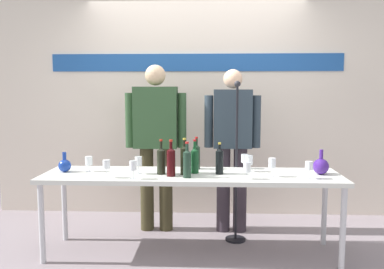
% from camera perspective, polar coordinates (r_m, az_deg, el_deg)
% --- Properties ---
extents(ground_plane, '(10.00, 10.00, 0.00)m').
position_cam_1_polar(ground_plane, '(3.80, -0.11, -16.56)').
color(ground_plane, gray).
extents(back_wall, '(4.82, 0.11, 3.00)m').
position_cam_1_polar(back_wall, '(4.73, 0.59, 6.65)').
color(back_wall, silver).
rests_on(back_wall, ground).
extents(display_table, '(2.65, 0.64, 0.74)m').
position_cam_1_polar(display_table, '(3.59, -0.11, -6.48)').
color(display_table, silver).
rests_on(display_table, ground).
extents(decanter_blue_left, '(0.12, 0.12, 0.18)m').
position_cam_1_polar(decanter_blue_left, '(3.82, -17.74, -4.19)').
color(decanter_blue_left, navy).
rests_on(decanter_blue_left, display_table).
extents(decanter_blue_right, '(0.14, 0.14, 0.22)m').
position_cam_1_polar(decanter_blue_right, '(3.72, 17.95, -4.32)').
color(decanter_blue_right, '#422082').
rests_on(decanter_blue_right, display_table).
extents(presenter_left, '(0.64, 0.22, 1.74)m').
position_cam_1_polar(presenter_left, '(4.16, -5.18, -0.21)').
color(presenter_left, '#3A341E').
rests_on(presenter_left, ground).
extents(presenter_right, '(0.58, 0.22, 1.69)m').
position_cam_1_polar(presenter_right, '(4.14, 5.78, -0.89)').
color(presenter_right, '#352B34').
rests_on(presenter_right, ground).
extents(wine_bottle_0, '(0.07, 0.07, 0.28)m').
position_cam_1_polar(wine_bottle_0, '(3.56, 3.95, -3.70)').
color(wine_bottle_0, black).
rests_on(wine_bottle_0, display_table).
extents(wine_bottle_1, '(0.07, 0.07, 0.31)m').
position_cam_1_polar(wine_bottle_1, '(3.58, 0.40, -3.60)').
color(wine_bottle_1, '#11401F').
rests_on(wine_bottle_1, display_table).
extents(wine_bottle_2, '(0.07, 0.07, 0.31)m').
position_cam_1_polar(wine_bottle_2, '(3.76, 0.63, -3.05)').
color(wine_bottle_2, black).
rests_on(wine_bottle_2, display_table).
extents(wine_bottle_3, '(0.07, 0.07, 0.33)m').
position_cam_1_polar(wine_bottle_3, '(3.51, -1.09, -3.55)').
color(wine_bottle_3, black).
rests_on(wine_bottle_3, display_table).
extents(wine_bottle_4, '(0.07, 0.07, 0.31)m').
position_cam_1_polar(wine_bottle_4, '(3.40, -0.71, -4.01)').
color(wine_bottle_4, '#1C3326').
rests_on(wine_bottle_4, display_table).
extents(wine_bottle_5, '(0.08, 0.08, 0.32)m').
position_cam_1_polar(wine_bottle_5, '(3.46, -3.02, -3.78)').
color(wine_bottle_5, '#36080A').
rests_on(wine_bottle_5, display_table).
extents(wine_bottle_6, '(0.08, 0.08, 0.31)m').
position_cam_1_polar(wine_bottle_6, '(3.55, -4.43, -3.65)').
color(wine_bottle_6, black).
rests_on(wine_bottle_6, display_table).
extents(wine_glass_left_0, '(0.07, 0.07, 0.14)m').
position_cam_1_polar(wine_glass_left_0, '(3.77, -14.54, -3.69)').
color(wine_glass_left_0, white).
rests_on(wine_glass_left_0, display_table).
extents(wine_glass_left_1, '(0.06, 0.06, 0.16)m').
position_cam_1_polar(wine_glass_left_1, '(3.58, -7.67, -3.85)').
color(wine_glass_left_1, white).
rests_on(wine_glass_left_1, display_table).
extents(wine_glass_left_2, '(0.06, 0.06, 0.15)m').
position_cam_1_polar(wine_glass_left_2, '(3.47, -12.14, -4.23)').
color(wine_glass_left_2, white).
rests_on(wine_glass_left_2, display_table).
extents(wine_glass_left_3, '(0.06, 0.06, 0.16)m').
position_cam_1_polar(wine_glass_left_3, '(3.38, -8.43, -4.48)').
color(wine_glass_left_3, white).
rests_on(wine_glass_left_3, display_table).
extents(wine_glass_right_0, '(0.06, 0.06, 0.14)m').
position_cam_1_polar(wine_glass_right_0, '(3.38, 7.87, -4.71)').
color(wine_glass_right_0, white).
rests_on(wine_glass_right_0, display_table).
extents(wine_glass_right_1, '(0.06, 0.06, 0.16)m').
position_cam_1_polar(wine_glass_right_1, '(3.50, 11.38, -4.06)').
color(wine_glass_right_1, white).
rests_on(wine_glass_right_1, display_table).
extents(wine_glass_right_2, '(0.07, 0.07, 0.15)m').
position_cam_1_polar(wine_glass_right_2, '(3.49, 16.39, -4.34)').
color(wine_glass_right_2, white).
rests_on(wine_glass_right_2, display_table).
extents(wine_glass_right_3, '(0.07, 0.07, 0.15)m').
position_cam_1_polar(wine_glass_right_3, '(3.68, 8.16, -3.67)').
color(wine_glass_right_3, white).
rests_on(wine_glass_right_3, display_table).
extents(wine_glass_right_4, '(0.07, 0.07, 0.14)m').
position_cam_1_polar(wine_glass_right_4, '(3.81, 7.57, -3.44)').
color(wine_glass_right_4, white).
rests_on(wine_glass_right_4, display_table).
extents(microphone_stand, '(0.20, 0.20, 1.57)m').
position_cam_1_polar(microphone_stand, '(3.95, 6.32, -7.63)').
color(microphone_stand, black).
rests_on(microphone_stand, ground).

